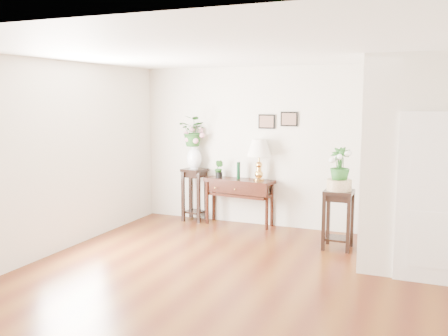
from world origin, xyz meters
The scene contains 20 objects.
floor centered at (0.00, 0.00, 0.00)m, with size 6.00×5.50×0.02m, color #461B0D.
ceiling centered at (0.00, 0.00, 2.80)m, with size 6.00×5.50×0.02m, color white.
wall_back centered at (0.00, 2.75, 1.40)m, with size 6.00×0.02×2.80m, color beige.
wall_front centered at (0.00, -2.75, 1.40)m, with size 6.00×0.02×2.80m, color beige.
wall_left centered at (-3.00, 0.00, 1.40)m, with size 0.02×5.50×2.80m, color beige.
partition centered at (2.10, 1.77, 1.40)m, with size 1.80×1.95×2.80m, color beige.
door centered at (2.10, 0.78, 1.05)m, with size 0.90×0.05×2.10m, color white.
art_print_left centered at (-0.65, 2.73, 1.85)m, with size 0.30×0.02×0.25m, color black.
art_print_right centered at (-0.25, 2.73, 1.90)m, with size 0.30×0.02×0.25m, color black.
wall_ornament centered at (1.16, 1.90, 2.05)m, with size 0.51×0.51×0.07m, color gold.
console_table centered at (-1.10, 2.57, 0.42)m, with size 1.25×0.42×0.83m, color black.
table_lamp centered at (-0.73, 2.57, 1.18)m, with size 0.42×0.42×0.73m, color gold.
green_vase centered at (-1.11, 2.57, 1.00)m, with size 0.06×0.06×0.30m, color black.
potted_plant centered at (-1.49, 2.57, 0.98)m, with size 0.17×0.14×0.31m, color #1E501B.
plant_stand_a centered at (-1.98, 2.57, 0.48)m, with size 0.38×0.38×0.97m, color black.
porcelain_vase centered at (-1.98, 2.57, 1.19)m, with size 0.27×0.27×0.46m, color white, non-canonical shape.
lily_arrangement centered at (-1.98, 2.57, 1.65)m, with size 0.51×0.44×0.56m, color #1E501B.
plant_stand_b centered at (0.78, 1.80, 0.45)m, with size 0.42×0.42×0.89m, color black.
ceramic_bowl centered at (0.78, 1.80, 0.97)m, with size 0.37×0.37×0.16m, color beige.
narcissus centered at (0.78, 1.80, 1.27)m, with size 0.29×0.29×0.52m, color #1E501B.
Camera 1 is at (1.99, -5.60, 2.25)m, focal length 40.00 mm.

